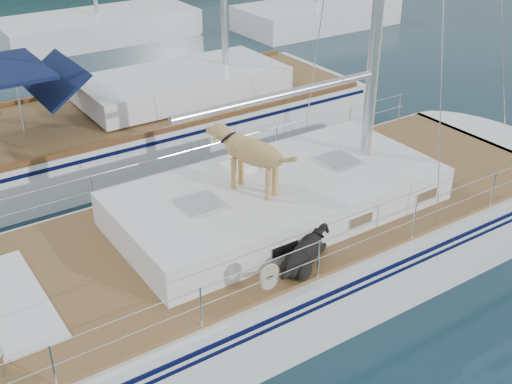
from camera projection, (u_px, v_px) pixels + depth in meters
ground at (237, 291)px, 10.47m from camera, size 120.00×120.00×0.00m
main_sailboat at (242, 255)px, 10.19m from camera, size 12.00×3.83×14.01m
neighbor_sailboat at (143, 125)px, 15.06m from camera, size 11.00×3.50×13.30m
bg_boat_center at (99, 28)px, 23.92m from camera, size 7.20×3.00×11.65m
bg_boat_east at (317, 15)px, 25.64m from camera, size 6.40×3.00×11.65m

